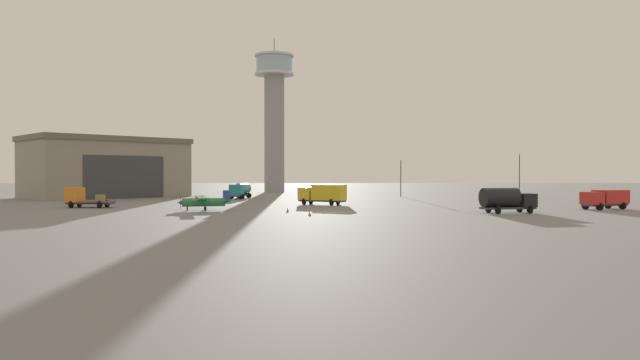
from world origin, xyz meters
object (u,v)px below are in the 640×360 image
(truck_fuel_tanker_teal, at_px, (241,190))
(light_post_north, at_px, (520,171))
(traffic_cone_near_right, at_px, (288,210))
(truck_flatbed_orange, at_px, (83,198))
(traffic_cone_near_left, at_px, (310,213))
(truck_fuel_tanker_black, at_px, (506,199))
(truck_box_red, at_px, (605,198))
(control_tower, at_px, (274,108))
(truck_box_yellow, at_px, (323,193))
(airplane_green, at_px, (204,201))
(light_post_west, at_px, (401,174))

(truck_fuel_tanker_teal, distance_m, light_post_north, 56.96)
(light_post_north, distance_m, traffic_cone_near_right, 64.74)
(truck_flatbed_orange, bearing_deg, traffic_cone_near_left, 162.01)
(truck_fuel_tanker_black, height_order, truck_box_red, truck_fuel_tanker_black)
(control_tower, relative_size, light_post_north, 4.34)
(control_tower, xyz_separation_m, light_post_north, (51.82, -27.55, -15.81))
(light_post_north, bearing_deg, truck_box_yellow, -144.26)
(airplane_green, distance_m, truck_box_red, 52.57)
(airplane_green, height_order, traffic_cone_near_left, airplane_green)
(truck_fuel_tanker_teal, distance_m, truck_box_yellow, 25.97)
(control_tower, distance_m, light_post_west, 42.72)
(light_post_north, relative_size, traffic_cone_near_right, 15.91)
(truck_box_yellow, distance_m, light_post_west, 33.34)
(truck_fuel_tanker_black, bearing_deg, control_tower, 101.88)
(truck_box_red, bearing_deg, truck_box_yellow, -42.19)
(light_post_west, bearing_deg, truck_box_yellow, -120.12)
(truck_box_red, relative_size, light_post_north, 0.81)
(light_post_west, bearing_deg, truck_fuel_tanker_black, -84.25)
(control_tower, xyz_separation_m, truck_fuel_tanker_black, (31.86, -75.42, -19.41))
(truck_flatbed_orange, distance_m, truck_fuel_tanker_teal, 33.00)
(truck_box_red, height_order, traffic_cone_near_left, truck_box_red)
(control_tower, distance_m, truck_fuel_tanker_black, 84.15)
(light_post_north, bearing_deg, truck_flatbed_orange, -154.64)
(airplane_green, relative_size, truck_flatbed_orange, 1.32)
(truck_fuel_tanker_black, distance_m, truck_flatbed_orange, 56.43)
(truck_fuel_tanker_teal, bearing_deg, airplane_green, 9.56)
(control_tower, bearing_deg, truck_fuel_tanker_teal, -96.95)
(control_tower, relative_size, truck_box_yellow, 5.18)
(truck_box_yellow, bearing_deg, traffic_cone_near_right, 100.75)
(truck_box_yellow, height_order, light_post_north, light_post_north)
(truck_box_red, bearing_deg, traffic_cone_near_left, -11.25)
(truck_flatbed_orange, relative_size, traffic_cone_near_left, 11.30)
(airplane_green, height_order, light_post_north, light_post_north)
(airplane_green, relative_size, traffic_cone_near_left, 14.93)
(truck_fuel_tanker_teal, bearing_deg, truck_box_red, 68.41)
(truck_box_red, xyz_separation_m, truck_box_yellow, (-36.92, 11.67, 0.23))
(truck_fuel_tanker_black, relative_size, truck_box_yellow, 0.91)
(control_tower, relative_size, light_post_west, 5.09)
(airplane_green, bearing_deg, truck_flatbed_orange, -33.95)
(truck_box_red, distance_m, light_post_west, 45.30)
(truck_box_red, distance_m, truck_box_yellow, 38.72)
(control_tower, height_order, truck_flatbed_orange, control_tower)
(truck_box_yellow, bearing_deg, traffic_cone_near_left, 112.53)
(truck_fuel_tanker_teal, relative_size, light_post_north, 0.81)
(truck_fuel_tanker_black, distance_m, truck_box_yellow, 28.03)
(light_post_west, bearing_deg, airplane_green, -128.20)
(airplane_green, height_order, truck_flatbed_orange, truck_flatbed_orange)
(truck_flatbed_orange, height_order, traffic_cone_near_left, truck_flatbed_orange)
(truck_fuel_tanker_teal, bearing_deg, truck_box_yellow, 45.79)
(control_tower, relative_size, truck_box_red, 5.35)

